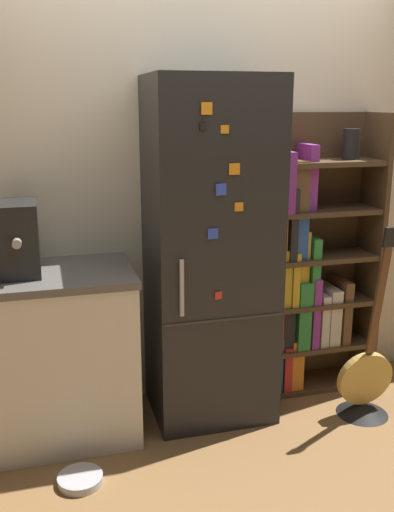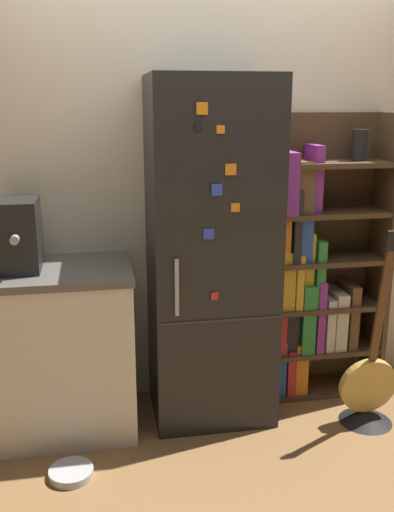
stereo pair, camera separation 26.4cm
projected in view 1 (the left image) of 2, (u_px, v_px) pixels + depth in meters
ground_plane at (218, 423)px, 3.28m from camera, size 16.00×16.00×0.00m
wall_back at (196, 187)px, 3.38m from camera, size 8.00×0.05×2.60m
refrigerator at (210, 254)px, 3.19m from camera, size 0.68×0.58×1.93m
bookshelf at (306, 270)px, 3.54m from camera, size 0.72×0.31×1.73m
kitchen_counter at (58, 354)px, 3.08m from camera, size 0.83×0.61×0.94m
espresso_machine at (18, 238)px, 2.88m from camera, size 0.20×0.37×0.37m
guitar at (364, 388)px, 3.33m from camera, size 0.34×0.30×1.16m
pet_bowl at (80, 479)px, 2.76m from camera, size 0.22×0.22×0.04m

